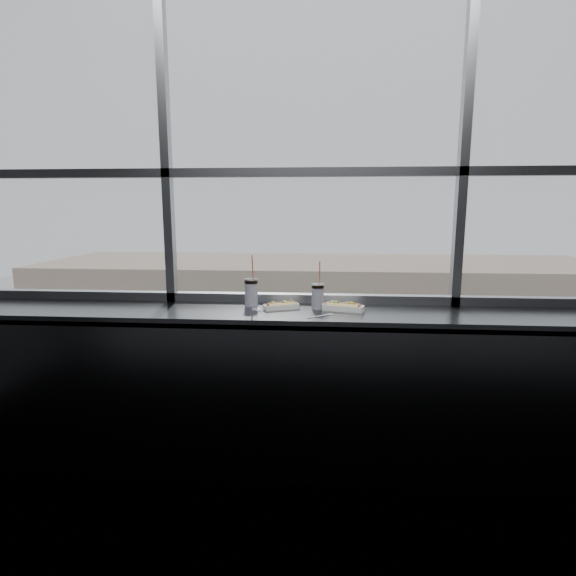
# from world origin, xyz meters

# --- Properties ---
(wall_front) EXTENTS (6.00, 0.00, 6.00)m
(wall_front) POSITION_xyz_m (0.00, -1.50, 1.75)
(wall_front) COLOR black
(wall_front) RESTS_ON ground
(wall_back_lower) EXTENTS (6.00, 0.00, 6.00)m
(wall_back_lower) POSITION_xyz_m (0.00, 1.50, 0.55)
(wall_back_lower) COLOR black
(wall_back_lower) RESTS_ON ground
(window_glass) EXTENTS (6.00, 0.00, 6.00)m
(window_glass) POSITION_xyz_m (0.00, 1.52, 2.30)
(window_glass) COLOR silver
(window_glass) RESTS_ON ground
(window_mullions) EXTENTS (6.00, 0.08, 2.40)m
(window_mullions) POSITION_xyz_m (0.00, 1.50, 2.30)
(window_mullions) COLOR gray
(window_mullions) RESTS_ON ground
(counter) EXTENTS (6.00, 0.55, 0.06)m
(counter) POSITION_xyz_m (0.00, 1.23, 1.07)
(counter) COLOR #545659
(counter) RESTS_ON ground
(counter_fascia) EXTENTS (6.00, 0.04, 1.04)m
(counter_fascia) POSITION_xyz_m (0.00, 0.97, 0.55)
(counter_fascia) COLOR #545659
(counter_fascia) RESTS_ON ground
(hotdog_tray_left) EXTENTS (0.24, 0.16, 0.06)m
(hotdog_tray_left) POSITION_xyz_m (-0.18, 1.26, 1.12)
(hotdog_tray_left) COLOR white
(hotdog_tray_left) RESTS_ON counter
(hotdog_tray_right) EXTENTS (0.28, 0.15, 0.07)m
(hotdog_tray_right) POSITION_xyz_m (0.22, 1.25, 1.13)
(hotdog_tray_right) COLOR white
(hotdog_tray_right) RESTS_ON counter
(soda_cup_left) EXTENTS (0.10, 0.10, 0.36)m
(soda_cup_left) POSITION_xyz_m (-0.40, 1.35, 1.20)
(soda_cup_left) COLOR white
(soda_cup_left) RESTS_ON counter
(soda_cup_right) EXTENTS (0.09, 0.09, 0.32)m
(soda_cup_right) POSITION_xyz_m (0.06, 1.29, 1.19)
(soda_cup_right) COLOR white
(soda_cup_right) RESTS_ON counter
(loose_straw) EXTENTS (0.16, 0.12, 0.01)m
(loose_straw) POSITION_xyz_m (0.08, 1.08, 1.10)
(loose_straw) COLOR white
(loose_straw) RESTS_ON counter
(wrapper) EXTENTS (0.09, 0.07, 0.02)m
(wrapper) POSITION_xyz_m (-0.33, 1.20, 1.11)
(wrapper) COLOR silver
(wrapper) RESTS_ON counter
(plaza_ground) EXTENTS (120.00, 120.00, 0.00)m
(plaza_ground) POSITION_xyz_m (0.00, 45.00, -11.00)
(plaza_ground) COLOR #969594
(plaza_ground) RESTS_ON ground
(street_asphalt) EXTENTS (80.00, 10.00, 0.06)m
(street_asphalt) POSITION_xyz_m (0.00, 21.50, -10.97)
(street_asphalt) COLOR black
(street_asphalt) RESTS_ON plaza_ground
(far_sidewalk) EXTENTS (80.00, 6.00, 0.04)m
(far_sidewalk) POSITION_xyz_m (0.00, 29.50, -10.98)
(far_sidewalk) COLOR #969594
(far_sidewalk) RESTS_ON plaza_ground
(far_building) EXTENTS (50.00, 14.00, 8.00)m
(far_building) POSITION_xyz_m (0.00, 39.50, -7.00)
(far_building) COLOR tan
(far_building) RESTS_ON plaza_ground
(car_near_c) EXTENTS (2.77, 6.45, 2.14)m
(car_near_c) POSITION_xyz_m (-1.00, 17.50, -9.87)
(car_near_c) COLOR maroon
(car_near_c) RESTS_ON street_asphalt
(car_far_b) EXTENTS (3.38, 6.80, 2.19)m
(car_far_b) POSITION_xyz_m (1.24, 25.50, -9.85)
(car_far_b) COLOR maroon
(car_far_b) RESTS_ON street_asphalt
(car_near_a) EXTENTS (3.22, 6.90, 2.24)m
(car_near_a) POSITION_xyz_m (-14.98, 17.50, -9.82)
(car_near_a) COLOR #B8B8B8
(car_near_a) RESTS_ON street_asphalt
(car_far_c) EXTENTS (2.98, 6.04, 1.95)m
(car_far_c) POSITION_xyz_m (10.53, 25.50, -9.97)
(car_far_c) COLOR silver
(car_far_c) RESTS_ON street_asphalt
(car_far_a) EXTENTS (3.22, 7.09, 2.32)m
(car_far_a) POSITION_xyz_m (-8.40, 25.50, -9.78)
(car_far_a) COLOR black
(car_far_a) RESTS_ON street_asphalt
(pedestrian_b) EXTENTS (1.03, 0.77, 2.32)m
(pedestrian_b) POSITION_xyz_m (0.45, 29.47, -9.80)
(pedestrian_b) COLOR #66605B
(pedestrian_b) RESTS_ON far_sidewalk
(pedestrian_c) EXTENTS (0.65, 0.86, 1.94)m
(pedestrian_c) POSITION_xyz_m (6.46, 29.48, -9.99)
(pedestrian_c) COLOR #66605B
(pedestrian_c) RESTS_ON far_sidewalk
(tree_left) EXTENTS (2.96, 2.96, 4.62)m
(tree_left) POSITION_xyz_m (-9.67, 29.50, -7.87)
(tree_left) COLOR #47382B
(tree_left) RESTS_ON far_sidewalk
(tree_center) EXTENTS (3.65, 3.65, 5.71)m
(tree_center) POSITION_xyz_m (0.10, 29.50, -7.13)
(tree_center) COLOR #47382B
(tree_center) RESTS_ON far_sidewalk
(tree_right) EXTENTS (3.19, 3.19, 4.99)m
(tree_right) POSITION_xyz_m (12.15, 29.50, -7.62)
(tree_right) COLOR #47382B
(tree_right) RESTS_ON far_sidewalk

